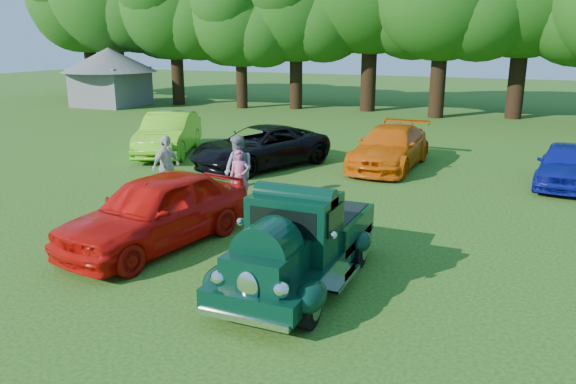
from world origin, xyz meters
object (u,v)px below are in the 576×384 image
at_px(back_car_orange, 390,147).
at_px(back_car_black, 260,147).
at_px(red_convertible, 156,210).
at_px(back_car_blue, 566,165).
at_px(back_car_lime, 169,134).
at_px(hero_pickup, 299,244).
at_px(gazebo, 110,70).
at_px(spectator_grey, 239,170).
at_px(spectator_white, 166,167).
at_px(spectator_pink, 240,177).

bearing_deg(back_car_orange, back_car_black, -155.26).
relative_size(red_convertible, back_car_orange, 0.94).
height_order(back_car_black, back_car_blue, back_car_black).
height_order(red_convertible, back_car_lime, back_car_lime).
bearing_deg(back_car_black, back_car_orange, 46.92).
relative_size(hero_pickup, back_car_blue, 1.16).
bearing_deg(gazebo, back_car_orange, -26.88).
bearing_deg(back_car_orange, spectator_grey, -113.25).
relative_size(back_car_orange, spectator_grey, 2.66).
relative_size(back_car_lime, back_car_black, 0.94).
height_order(back_car_black, back_car_orange, back_car_orange).
height_order(back_car_lime, spectator_white, spectator_white).
height_order(back_car_orange, back_car_blue, back_car_orange).
relative_size(spectator_pink, spectator_white, 0.84).
xyz_separation_m(back_car_black, spectator_white, (-0.76, -4.64, 0.18)).
xyz_separation_m(back_car_blue, gazebo, (-27.81, 11.61, 1.72)).
bearing_deg(back_car_blue, back_car_black, -166.49).
height_order(back_car_blue, gazebo, gazebo).
xyz_separation_m(spectator_grey, gazebo, (-19.27, 17.34, 1.44)).
distance_m(back_car_black, spectator_pink, 4.68).
distance_m(back_car_black, spectator_white, 4.71).
distance_m(hero_pickup, back_car_black, 10.03).
relative_size(hero_pickup, back_car_orange, 0.91).
relative_size(back_car_orange, gazebo, 0.80).
height_order(back_car_lime, back_car_orange, back_car_lime).
distance_m(hero_pickup, red_convertible, 3.74).
relative_size(red_convertible, back_car_blue, 1.21).
xyz_separation_m(back_car_black, gazebo, (-17.82, 13.04, 1.66)).
bearing_deg(spectator_grey, back_car_blue, 59.29).
bearing_deg(back_car_orange, back_car_lime, -170.89).
bearing_deg(back_car_lime, back_car_orange, -14.48).
xyz_separation_m(back_car_orange, spectator_grey, (-2.85, -6.13, 0.22)).
bearing_deg(hero_pickup, gazebo, 136.57).
bearing_deg(spectator_grey, spectator_pink, -26.91).
bearing_deg(hero_pickup, back_car_black, 120.47).
distance_m(red_convertible, spectator_pink, 3.64).
xyz_separation_m(red_convertible, back_car_black, (-1.39, 8.06, -0.08)).
bearing_deg(spectator_grey, spectator_white, -145.76).
bearing_deg(back_car_lime, back_car_black, -30.79).
relative_size(red_convertible, spectator_white, 2.63).
distance_m(spectator_white, gazebo, 24.62).
bearing_deg(spectator_grey, hero_pickup, -24.61).
distance_m(back_car_black, back_car_orange, 4.67).
bearing_deg(gazebo, back_car_lime, -42.67).
xyz_separation_m(back_car_black, back_car_orange, (4.30, 1.83, 0.00)).
bearing_deg(back_car_lime, red_convertible, -78.32).
relative_size(hero_pickup, spectator_white, 2.53).
xyz_separation_m(back_car_lime, spectator_pink, (5.96, -5.11, -0.05)).
bearing_deg(spectator_pink, back_car_black, 86.12).
bearing_deg(back_car_black, back_car_lime, -165.01).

